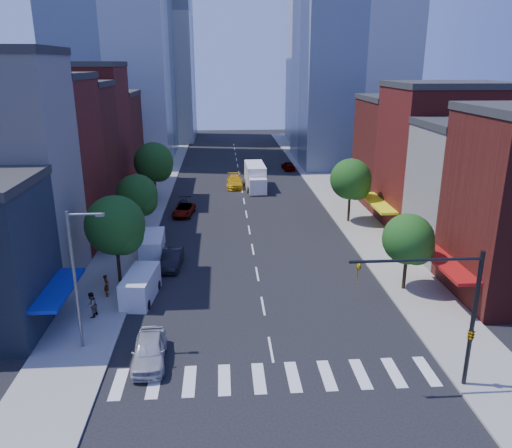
% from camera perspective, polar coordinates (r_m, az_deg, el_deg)
% --- Properties ---
extents(ground, '(220.00, 220.00, 0.00)m').
position_cam_1_polar(ground, '(32.80, 1.71, -14.14)').
color(ground, black).
rests_on(ground, ground).
extents(sidewalk_left, '(5.00, 120.00, 0.15)m').
position_cam_1_polar(sidewalk_left, '(70.49, -11.76, 3.30)').
color(sidewalk_left, gray).
rests_on(sidewalk_left, ground).
extents(sidewalk_right, '(5.00, 120.00, 0.15)m').
position_cam_1_polar(sidewalk_right, '(71.51, 8.54, 3.69)').
color(sidewalk_right, gray).
rests_on(sidewalk_right, ground).
extents(crosswalk, '(19.00, 3.00, 0.01)m').
position_cam_1_polar(crosswalk, '(30.31, 2.30, -17.13)').
color(crosswalk, silver).
rests_on(crosswalk, ground).
extents(bldg_left_2, '(12.00, 9.00, 16.00)m').
position_cam_1_polar(bldg_left_2, '(52.29, -24.35, 5.97)').
color(bldg_left_2, maroon).
rests_on(bldg_left_2, ground).
extents(bldg_left_3, '(12.00, 8.00, 15.00)m').
position_cam_1_polar(bldg_left_3, '(60.29, -21.63, 7.21)').
color(bldg_left_3, '#4E1613').
rests_on(bldg_left_3, ground).
extents(bldg_left_4, '(12.00, 9.00, 17.00)m').
position_cam_1_polar(bldg_left_4, '(68.20, -19.67, 9.39)').
color(bldg_left_4, maroon).
rests_on(bldg_left_4, ground).
extents(bldg_left_5, '(12.00, 10.00, 13.00)m').
position_cam_1_polar(bldg_left_5, '(77.58, -17.71, 9.00)').
color(bldg_left_5, '#4E1613').
rests_on(bldg_left_5, ground).
extents(bldg_right_1, '(12.00, 8.00, 12.00)m').
position_cam_1_polar(bldg_right_1, '(50.21, 24.57, 3.15)').
color(bldg_right_1, '#B7B1A8').
rests_on(bldg_right_1, ground).
extents(bldg_right_2, '(12.00, 10.00, 15.00)m').
position_cam_1_polar(bldg_right_2, '(57.77, 20.63, 6.90)').
color(bldg_right_2, maroon).
rests_on(bldg_right_2, ground).
extents(bldg_right_3, '(12.00, 10.00, 13.00)m').
position_cam_1_polar(bldg_right_3, '(67.02, 17.08, 7.77)').
color(bldg_right_3, '#4E1613').
rests_on(bldg_right_3, ground).
extents(tower_far_w, '(18.00, 18.00, 56.00)m').
position_cam_1_polar(tower_far_w, '(124.03, -11.94, 22.46)').
color(tower_far_w, '#9EA5AD').
rests_on(tower_far_w, ground).
extents(traffic_signal, '(7.24, 2.24, 8.00)m').
position_cam_1_polar(traffic_signal, '(29.61, 22.58, -10.16)').
color(traffic_signal, black).
rests_on(traffic_signal, sidewalk_right).
extents(streetlight, '(2.25, 0.25, 9.00)m').
position_cam_1_polar(streetlight, '(32.36, -19.76, -5.21)').
color(streetlight, slate).
rests_on(streetlight, sidewalk_left).
extents(tree_left_near, '(4.80, 4.80, 7.30)m').
position_cam_1_polar(tree_left_near, '(41.43, -15.60, -0.38)').
color(tree_left_near, black).
rests_on(tree_left_near, sidewalk_left).
extents(tree_left_mid, '(4.20, 4.20, 6.65)m').
position_cam_1_polar(tree_left_mid, '(51.91, -13.29, 3.07)').
color(tree_left_mid, black).
rests_on(tree_left_mid, sidewalk_left).
extents(tree_left_far, '(5.00, 5.00, 7.75)m').
position_cam_1_polar(tree_left_far, '(65.28, -11.48, 6.79)').
color(tree_left_far, black).
rests_on(tree_left_far, sidewalk_left).
extents(tree_right_near, '(4.00, 4.00, 6.20)m').
position_cam_1_polar(tree_right_near, '(40.64, 17.21, -1.89)').
color(tree_right_near, black).
rests_on(tree_right_near, sidewalk_right).
extents(tree_right_far, '(4.60, 4.60, 7.20)m').
position_cam_1_polar(tree_right_far, '(56.91, 10.92, 4.86)').
color(tree_right_far, black).
rests_on(tree_right_far, sidewalk_right).
extents(parked_car_front, '(2.19, 4.94, 1.65)m').
position_cam_1_polar(parked_car_front, '(31.83, -12.09, -13.92)').
color(parked_car_front, '#ABABB0').
rests_on(parked_car_front, ground).
extents(parked_car_second, '(1.92, 4.75, 1.54)m').
position_cam_1_polar(parked_car_second, '(45.19, -9.61, -3.95)').
color(parked_car_second, black).
rests_on(parked_car_second, ground).
extents(parked_car_third, '(2.77, 4.94, 1.30)m').
position_cam_1_polar(parked_car_third, '(60.31, -8.25, 1.60)').
color(parked_car_third, '#999999').
rests_on(parked_car_third, ground).
extents(parked_car_rear, '(1.88, 4.50, 1.30)m').
position_cam_1_polar(parked_car_rear, '(62.21, -8.18, 2.11)').
color(parked_car_rear, black).
rests_on(parked_car_rear, ground).
extents(cargo_van_near, '(2.57, 5.27, 2.16)m').
position_cam_1_polar(cargo_van_near, '(39.51, -13.09, -7.00)').
color(cargo_van_near, silver).
rests_on(cargo_van_near, ground).
extents(cargo_van_far, '(2.29, 5.23, 2.19)m').
position_cam_1_polar(cargo_van_far, '(47.56, -11.76, -2.54)').
color(cargo_van_far, white).
rests_on(cargo_van_far, ground).
extents(taxi, '(2.44, 5.74, 1.65)m').
position_cam_1_polar(taxi, '(73.60, -2.46, 4.88)').
color(taxi, '#D69D0B').
rests_on(taxi, ground).
extents(traffic_car_oncoming, '(1.97, 4.76, 1.53)m').
position_cam_1_polar(traffic_car_oncoming, '(72.14, -0.18, 4.58)').
color(traffic_car_oncoming, black).
rests_on(traffic_car_oncoming, ground).
extents(traffic_car_far, '(2.17, 4.37, 1.43)m').
position_cam_1_polar(traffic_car_far, '(85.83, 3.70, 6.67)').
color(traffic_car_far, '#999999').
rests_on(traffic_car_far, ground).
extents(box_truck, '(2.87, 8.73, 3.49)m').
position_cam_1_polar(box_truck, '(72.43, -0.07, 5.35)').
color(box_truck, white).
rests_on(box_truck, ground).
extents(pedestrian_near, '(0.50, 0.69, 1.74)m').
position_cam_1_polar(pedestrian_near, '(40.53, -16.71, -6.74)').
color(pedestrian_near, '#999999').
rests_on(pedestrian_near, sidewalk_left).
extents(pedestrian_far, '(0.95, 1.08, 1.87)m').
position_cam_1_polar(pedestrian_far, '(37.62, -18.30, -8.77)').
color(pedestrian_far, '#999999').
rests_on(pedestrian_far, sidewalk_left).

